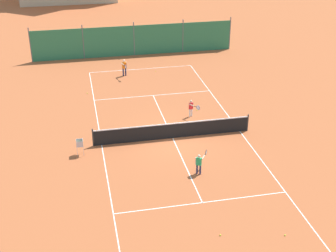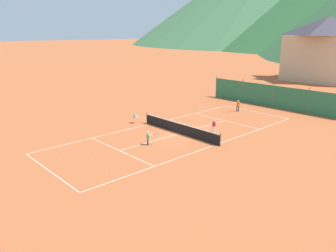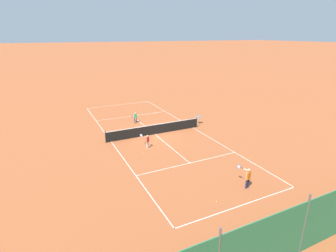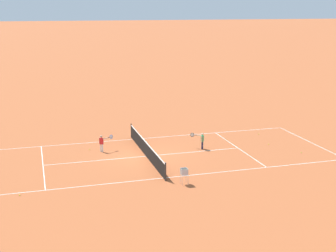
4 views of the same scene
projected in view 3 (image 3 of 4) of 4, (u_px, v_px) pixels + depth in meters
name	position (u px, v px, depth m)	size (l,w,h in m)	color
ground_plane	(155.00, 134.00, 24.30)	(600.00, 600.00, 0.00)	#A8542D
court_line_markings	(155.00, 134.00, 24.30)	(8.25, 23.85, 0.01)	white
tennis_net	(155.00, 129.00, 24.13)	(9.18, 0.08, 1.06)	#2D2D2D
windscreen_fence_far	(304.00, 227.00, 10.72)	(17.28, 0.08, 2.90)	#2D754C
player_near_service	(135.00, 117.00, 27.23)	(0.78, 0.79, 1.12)	#23284C
player_near_baseline	(147.00, 140.00, 21.20)	(0.52, 0.96, 1.12)	white
player_far_baseline	(247.00, 176.00, 15.63)	(0.43, 1.10, 1.30)	#23284C
tennis_ball_far_corner	(140.00, 106.00, 33.60)	(0.07, 0.07, 0.07)	#CCE033
tennis_ball_by_net_left	(250.00, 158.00, 19.64)	(0.07, 0.07, 0.07)	#CCE033
tennis_ball_service_box	(144.00, 152.00, 20.51)	(0.07, 0.07, 0.07)	#CCE033
tennis_ball_alley_left	(216.00, 202.00, 14.48)	(0.07, 0.07, 0.07)	#CCE033
tennis_ball_alley_right	(125.00, 111.00, 31.68)	(0.07, 0.07, 0.07)	#CCE033
tennis_ball_near_corner	(103.00, 112.00, 31.06)	(0.07, 0.07, 0.07)	#CCE033
ball_hopper	(199.00, 118.00, 26.97)	(0.36, 0.36, 0.89)	#B7B7BC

